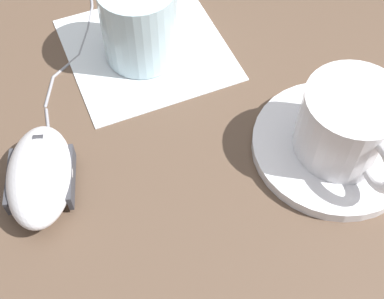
{
  "coord_description": "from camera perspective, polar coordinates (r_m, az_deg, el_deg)",
  "views": [
    {
      "loc": [
        0.11,
        0.34,
        0.41
      ],
      "look_at": [
        0.02,
        0.1,
        0.03
      ],
      "focal_mm": 50.0,
      "sensor_mm": 36.0,
      "label": 1
    }
  ],
  "objects": [
    {
      "name": "ground_plane",
      "position": [
        0.54,
        -1.92,
        6.54
      ],
      "size": [
        3.0,
        3.0,
        0.0
      ],
      "primitive_type": "plane",
      "color": "brown"
    },
    {
      "name": "saucer",
      "position": [
        0.51,
        14.84,
        0.31
      ],
      "size": [
        0.15,
        0.15,
        0.01
      ],
      "primitive_type": "cylinder",
      "color": "white",
      "rests_on": "ground"
    },
    {
      "name": "coffee_cup",
      "position": [
        0.48,
        16.44,
        2.57
      ],
      "size": [
        0.09,
        0.12,
        0.07
      ],
      "color": "white",
      "rests_on": "saucer"
    },
    {
      "name": "computer_mouse",
      "position": [
        0.48,
        -15.91,
        -2.69
      ],
      "size": [
        0.08,
        0.11,
        0.04
      ],
      "color": "silver",
      "rests_on": "ground"
    },
    {
      "name": "mouse_cable",
      "position": [
        0.62,
        -12.14,
        12.58
      ],
      "size": [
        0.11,
        0.28,
        0.0
      ],
      "color": "gray",
      "rests_on": "ground"
    },
    {
      "name": "napkin_under_glass",
      "position": [
        0.58,
        -4.86,
        10.65
      ],
      "size": [
        0.17,
        0.17,
        0.0
      ],
      "primitive_type": "cube",
      "rotation": [
        0.0,
        0.0,
        0.03
      ],
      "color": "white",
      "rests_on": "ground"
    },
    {
      "name": "drinking_glass",
      "position": [
        0.55,
        -5.61,
        13.33
      ],
      "size": [
        0.08,
        0.08,
        0.08
      ],
      "primitive_type": "cylinder",
      "color": "silver",
      "rests_on": "napkin_under_glass"
    }
  ]
}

